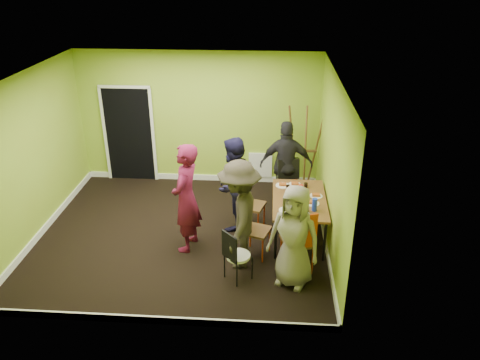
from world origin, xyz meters
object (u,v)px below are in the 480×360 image
object	(u,v)px
dining_table	(299,202)
blue_bottle	(315,205)
person_left_near	(239,215)
easel	(305,149)
orange_bottle	(298,193)
chair_left_near	(252,225)
person_left_far	(233,184)
chair_front_end	(300,239)
person_standing	(186,198)
chair_left_far	(248,200)
chair_bentwood	(235,254)
thermos	(300,192)
person_front_end	(294,237)
person_back_end	(286,165)
chair_back_end	(288,174)

from	to	relation	value
dining_table	blue_bottle	bearing A→B (deg)	-61.09
blue_bottle	person_left_near	distance (m)	1.26
easel	orange_bottle	distance (m)	1.70
dining_table	chair_left_near	size ratio (longest dim) A/B	1.54
orange_bottle	person_left_far	world-z (taller)	person_left_far
person_left_near	chair_left_near	bearing A→B (deg)	150.92
chair_front_end	person_standing	xyz separation A→B (m)	(-1.82, 0.58, 0.32)
chair_left_far	chair_bentwood	size ratio (longest dim) A/B	1.18
thermos	orange_bottle	world-z (taller)	thermos
chair_left_near	person_front_end	distance (m)	0.99
chair_left_far	person_back_end	size ratio (longest dim) A/B	0.58
chair_bentwood	thermos	world-z (taller)	thermos
chair_left_near	chair_front_end	distance (m)	0.88
chair_left_far	thermos	bearing A→B (deg)	95.21
chair_back_end	easel	xyz separation A→B (m)	(0.34, 0.79, 0.21)
chair_left_near	dining_table	bearing A→B (deg)	144.25
orange_bottle	person_left_near	distance (m)	1.37
person_left_far	person_left_near	distance (m)	1.14
chair_left_near	chair_bentwood	world-z (taller)	chair_left_near
chair_left_near	thermos	xyz separation A→B (m)	(0.79, 0.63, 0.30)
easel	person_standing	size ratio (longest dim) A/B	1.00
chair_bentwood	easel	size ratio (longest dim) A/B	0.46
chair_left_near	orange_bottle	distance (m)	1.07
thermos	dining_table	bearing A→B (deg)	-100.91
person_back_end	chair_left_far	bearing A→B (deg)	52.31
thermos	person_back_end	bearing A→B (deg)	101.27
chair_bentwood	person_left_far	distance (m)	1.60
person_left_far	person_back_end	world-z (taller)	person_back_end
chair_left_near	blue_bottle	size ratio (longest dim) A/B	4.55
dining_table	person_left_near	xyz separation A→B (m)	(-0.96, -0.85, 0.19)
chair_left_far	blue_bottle	bearing A→B (deg)	76.30
person_back_end	orange_bottle	bearing A→B (deg)	99.35
dining_table	easel	bearing A→B (deg)	84.44
person_standing	chair_bentwood	bearing A→B (deg)	56.02
thermos	person_left_near	world-z (taller)	person_left_near
chair_front_end	orange_bottle	distance (m)	1.18
chair_front_end	person_left_far	world-z (taller)	person_left_far
chair_bentwood	person_standing	world-z (taller)	person_standing
dining_table	person_standing	bearing A→B (deg)	-166.51
person_left_far	chair_left_far	bearing A→B (deg)	107.61
chair_bentwood	orange_bottle	bearing A→B (deg)	102.38
blue_bottle	person_back_end	world-z (taller)	person_back_end
dining_table	chair_back_end	world-z (taller)	chair_back_end
chair_back_end	blue_bottle	size ratio (longest dim) A/B	4.71
chair_back_end	chair_front_end	xyz separation A→B (m)	(0.13, -2.06, -0.11)
thermos	blue_bottle	bearing A→B (deg)	-66.34
orange_bottle	person_front_end	distance (m)	1.42
person_back_end	person_front_end	xyz separation A→B (m)	(0.07, -2.44, -0.06)
chair_left_near	person_standing	distance (m)	1.14
blue_bottle	orange_bottle	xyz separation A→B (m)	(-0.24, 0.54, -0.07)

